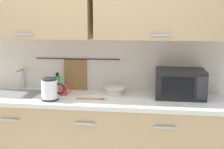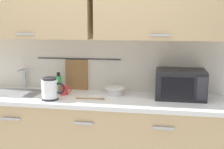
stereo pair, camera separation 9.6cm
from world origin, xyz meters
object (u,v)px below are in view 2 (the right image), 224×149
at_px(dish_soap_bottle, 59,83).
at_px(microwave, 180,84).
at_px(mixing_bowl, 115,90).
at_px(mug_near_sink, 64,90).
at_px(wooden_spoon, 94,98).
at_px(electric_kettle, 50,89).

bearing_deg(dish_soap_bottle, microwave, -3.51).
bearing_deg(microwave, dish_soap_bottle, 176.49).
xyz_separation_m(microwave, dish_soap_bottle, (-1.24, 0.08, -0.05)).
distance_m(microwave, mixing_bowl, 0.64).
relative_size(microwave, mixing_bowl, 2.15).
bearing_deg(mixing_bowl, mug_near_sink, -169.98).
bearing_deg(mixing_bowl, wooden_spoon, -129.67).
bearing_deg(electric_kettle, mixing_bowl, 27.24).
relative_size(mug_near_sink, mixing_bowl, 0.56).
bearing_deg(wooden_spoon, mug_near_sink, 160.59).
relative_size(microwave, dish_soap_bottle, 2.35).
xyz_separation_m(microwave, electric_kettle, (-1.19, -0.27, -0.03)).
height_order(microwave, dish_soap_bottle, microwave).
relative_size(mug_near_sink, wooden_spoon, 0.43).
xyz_separation_m(mug_near_sink, wooden_spoon, (0.33, -0.12, -0.04)).
height_order(mug_near_sink, wooden_spoon, mug_near_sink).
height_order(dish_soap_bottle, mixing_bowl, dish_soap_bottle).
bearing_deg(microwave, wooden_spoon, -166.76).
bearing_deg(microwave, mixing_bowl, 178.33).
distance_m(mixing_bowl, wooden_spoon, 0.27).
xyz_separation_m(electric_kettle, dish_soap_bottle, (-0.04, 0.35, -0.01)).
height_order(microwave, electric_kettle, microwave).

